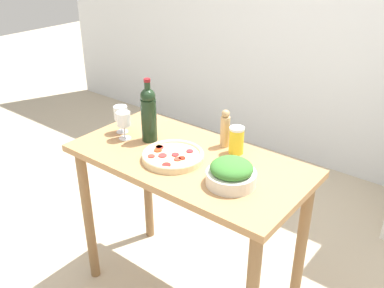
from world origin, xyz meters
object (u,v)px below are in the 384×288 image
at_px(wine_glass_far, 121,114).
at_px(salt_canister, 236,140).
at_px(wine_glass_near, 124,120).
at_px(salad_bowl, 231,173).
at_px(pepper_mill, 225,129).
at_px(homemade_pizza, 173,156).
at_px(wine_bottle, 149,113).

height_order(wine_glass_far, salt_canister, wine_glass_far).
height_order(wine_glass_near, wine_glass_far, same).
bearing_deg(wine_glass_near, salad_bowl, -2.31).
distance_m(pepper_mill, salad_bowl, 0.37).
distance_m(wine_glass_far, homemade_pizza, 0.43).
relative_size(wine_bottle, salad_bowl, 1.53).
xyz_separation_m(wine_bottle, salad_bowl, (0.58, -0.10, -0.10)).
xyz_separation_m(wine_bottle, salt_canister, (0.44, 0.16, -0.08)).
xyz_separation_m(wine_bottle, wine_glass_near, (-0.12, -0.07, -0.05)).
xyz_separation_m(wine_glass_far, pepper_mill, (0.54, 0.21, -0.01)).
bearing_deg(salad_bowl, homemade_pizza, 177.96).
distance_m(wine_glass_near, salad_bowl, 0.70).
relative_size(wine_bottle, homemade_pizza, 1.12).
bearing_deg(salad_bowl, salt_canister, 118.73).
bearing_deg(pepper_mill, homemade_pizza, -112.76).
distance_m(pepper_mill, salt_canister, 0.10).
xyz_separation_m(homemade_pizza, salt_canister, (0.20, 0.25, 0.05)).
height_order(pepper_mill, homemade_pizza, pepper_mill).
distance_m(pepper_mill, homemade_pizza, 0.31).
distance_m(wine_glass_far, salt_canister, 0.65).
relative_size(wine_glass_near, homemade_pizza, 0.50).
bearing_deg(salt_canister, wine_bottle, -159.85).
relative_size(wine_bottle, wine_glass_near, 2.23).
height_order(wine_glass_far, salad_bowl, wine_glass_far).
bearing_deg(wine_bottle, pepper_mill, 28.38).
xyz_separation_m(wine_glass_far, salad_bowl, (0.76, -0.08, -0.05)).
relative_size(wine_glass_near, salt_canister, 1.09).
distance_m(wine_glass_near, pepper_mill, 0.53).
bearing_deg(wine_glass_near, wine_bottle, 31.12).
distance_m(wine_bottle, wine_glass_far, 0.19).
relative_size(wine_glass_far, salad_bowl, 0.68).
distance_m(wine_bottle, wine_glass_near, 0.14).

